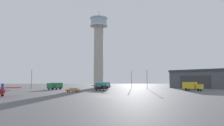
{
  "coord_description": "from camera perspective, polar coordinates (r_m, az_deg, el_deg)",
  "views": [
    {
      "loc": [
        0.91,
        -45.84,
        3.65
      ],
      "look_at": [
        2.14,
        33.32,
        11.0
      ],
      "focal_mm": 30.83,
      "sensor_mm": 36.0,
      "label": 1
    }
  ],
  "objects": [
    {
      "name": "light_post_centre",
      "position": [
        90.67,
        10.34,
        -4.15
      ],
      "size": [
        0.44,
        0.44,
        8.99
      ],
      "color": "#38383D",
      "rests_on": "ground_plane"
    },
    {
      "name": "truck_box_green",
      "position": [
        84.26,
        -16.53,
        -6.46
      ],
      "size": [
        5.44,
        6.99,
        2.81
      ],
      "rotation": [
        0.0,
        0.0,
        4.19
      ],
      "color": "#38383D",
      "rests_on": "ground_plane"
    },
    {
      "name": "ground_plane",
      "position": [
        45.99,
        -2.05,
        -9.85
      ],
      "size": [
        400.0,
        400.0,
        0.0
      ],
      "primitive_type": "plane",
      "color": "#545456"
    },
    {
      "name": "car_orange",
      "position": [
        64.33,
        -11.46,
        -7.79
      ],
      "size": [
        4.59,
        2.67,
        1.37
      ],
      "rotation": [
        0.0,
        0.0,
        3.0
      ],
      "color": "orange",
      "rests_on": "ground_plane"
    },
    {
      "name": "light_post_east",
      "position": [
        98.85,
        5.76,
        -4.35
      ],
      "size": [
        0.44,
        0.44,
        8.82
      ],
      "color": "#38383D",
      "rests_on": "ground_plane"
    },
    {
      "name": "airplane_black",
      "position": [
        71.72,
        -3.07,
        -7.18
      ],
      "size": [
        7.49,
        7.68,
        2.77
      ],
      "rotation": [
        0.0,
        0.0,
        3.91
      ],
      "color": "black",
      "rests_on": "ground_plane"
    },
    {
      "name": "hangar",
      "position": [
        111.55,
        25.25,
        -4.32
      ],
      "size": [
        35.75,
        35.64,
        9.14
      ],
      "rotation": [
        0.0,
        0.0,
        -2.31
      ],
      "color": "#4C5159",
      "rests_on": "ground_plane"
    },
    {
      "name": "control_tower",
      "position": [
        103.24,
        -3.99,
        5.03
      ],
      "size": [
        9.4,
        9.4,
        41.48
      ],
      "color": "#B2AD9E",
      "rests_on": "ground_plane"
    },
    {
      "name": "light_post_west",
      "position": [
        97.92,
        -22.74,
        -3.92
      ],
      "size": [
        0.44,
        0.44,
        8.95
      ],
      "color": "#38383D",
      "rests_on": "ground_plane"
    },
    {
      "name": "truck_fuel_tanker_teal",
      "position": [
        83.85,
        -2.74,
        -6.63
      ],
      "size": [
        6.45,
        4.2,
        3.04
      ],
      "rotation": [
        0.0,
        0.0,
        3.38
      ],
      "color": "#38383D",
      "rests_on": "ground_plane"
    },
    {
      "name": "truck_box_yellow",
      "position": [
        76.57,
        22.64,
        -6.32
      ],
      "size": [
        6.55,
        6.57,
        3.19
      ],
      "rotation": [
        0.0,
        0.0,
        5.5
      ],
      "color": "#38383D",
      "rests_on": "ground_plane"
    }
  ]
}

